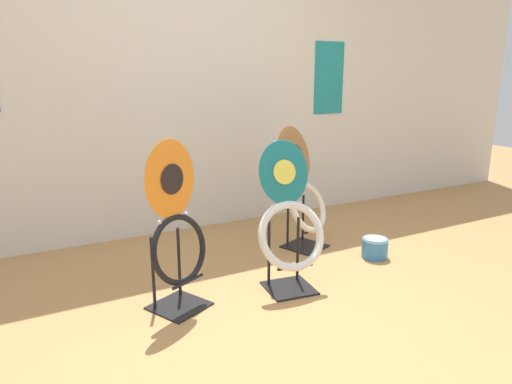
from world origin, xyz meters
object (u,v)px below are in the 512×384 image
(toilet_seat_display_teal_sax, at_px, (290,226))
(toilet_seat_display_woodgrain, at_px, (303,193))
(toilet_seat_display_orange_sun, at_px, (176,229))
(paint_can, at_px, (375,247))

(toilet_seat_display_teal_sax, height_order, toilet_seat_display_woodgrain, toilet_seat_display_woodgrain)
(toilet_seat_display_woodgrain, bearing_deg, toilet_seat_display_orange_sun, -157.50)
(toilet_seat_display_orange_sun, height_order, paint_can, toilet_seat_display_orange_sun)
(toilet_seat_display_teal_sax, bearing_deg, paint_can, 9.13)
(toilet_seat_display_orange_sun, distance_m, toilet_seat_display_woodgrain, 1.24)
(toilet_seat_display_orange_sun, xyz_separation_m, paint_can, (1.49, 0.04, -0.38))
(toilet_seat_display_orange_sun, distance_m, paint_can, 1.53)
(toilet_seat_display_orange_sun, relative_size, paint_can, 5.08)
(paint_can, bearing_deg, toilet_seat_display_woodgrain, 127.45)
(toilet_seat_display_teal_sax, bearing_deg, toilet_seat_display_orange_sun, 172.06)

